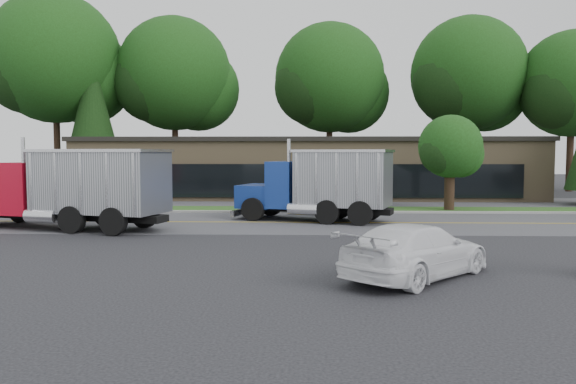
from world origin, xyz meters
The scene contains 17 objects.
ground centered at (0.00, 0.00, 0.00)m, with size 140.00×140.00×0.00m, color #39393F.
road centered at (0.00, 9.00, 0.00)m, with size 60.00×8.00×0.02m, color slate.
center_line centered at (0.00, 9.00, 0.00)m, with size 60.00×0.12×0.01m, color gold.
curb centered at (0.00, 13.20, 0.00)m, with size 60.00×0.30×0.12m, color #9E9E99.
grass_verge centered at (0.00, 15.00, 0.00)m, with size 60.00×3.40×0.03m, color #29581E.
far_parking centered at (0.00, 20.00, 0.00)m, with size 60.00×7.00×0.02m, color slate.
strip_mall centered at (2.00, 26.00, 2.00)m, with size 32.00×12.00×4.00m, color #897354.
tree_far_a centered at (-19.82, 32.14, 10.91)m, with size 11.99×11.28×17.10m.
tree_far_b centered at (-9.83, 34.13, 9.85)m, with size 10.82×10.19×15.44m.
tree_far_c centered at (4.16, 34.12, 9.45)m, with size 10.38×9.77×14.81m.
tree_far_d centered at (16.16, 33.13, 9.60)m, with size 10.55×9.93×15.05m.
tree_far_e centered at (24.14, 31.11, 8.54)m, with size 9.38×8.83×13.38m.
evergreen_left centered at (-16.00, 30.00, 6.43)m, with size 5.15×5.15×11.70m.
tree_verge centered at (10.06, 15.04, 3.40)m, with size 3.76×3.54×5.36m.
dump_truck_red centered at (-7.79, 6.43, 1.81)m, with size 9.42×4.70×3.36m.
dump_truck_blue centered at (2.71, 9.63, 1.80)m, with size 7.64×4.61×3.36m.
rally_car centered at (4.78, -2.37, 0.71)m, with size 1.99×4.89×1.42m, color white.
Camera 1 is at (1.95, -16.79, 3.23)m, focal length 35.00 mm.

